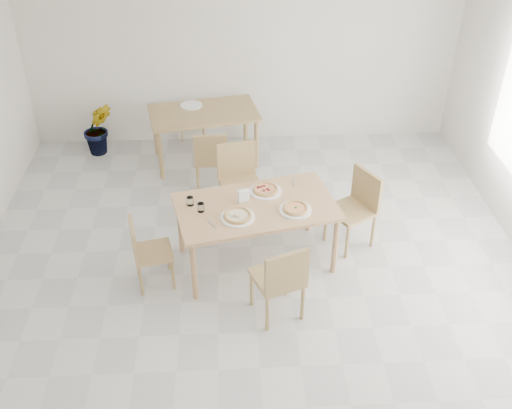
{
  "coord_description": "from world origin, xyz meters",
  "views": [
    {
      "loc": [
        -0.22,
        -4.46,
        4.28
      ],
      "look_at": [
        0.04,
        0.62,
        0.76
      ],
      "focal_mm": 42.0,
      "sensor_mm": 36.0,
      "label": 1
    }
  ],
  "objects_px": {
    "chair_north": "(239,177)",
    "pizza_pepperoni": "(266,189)",
    "chair_south": "(281,278)",
    "plate_empty": "(191,105)",
    "plate_margherita": "(295,210)",
    "pizza_mushroom": "(238,215)",
    "tumbler_b": "(190,201)",
    "chair_back_s": "(211,156)",
    "plate_pepperoni": "(266,191)",
    "napkin_holder": "(244,196)",
    "tumbler_a": "(201,207)",
    "second_table": "(204,117)",
    "plate_mushroom": "(238,217)",
    "main_table": "(256,211)",
    "chair_west": "(145,249)",
    "pizza_margherita": "(295,208)",
    "potted_plant": "(98,128)",
    "chair_east": "(357,204)",
    "chair_back_n": "(193,107)"
  },
  "relations": [
    {
      "from": "pizza_mushroom",
      "to": "plate_margherita",
      "type": "bearing_deg",
      "value": 9.28
    },
    {
      "from": "plate_mushroom",
      "to": "plate_empty",
      "type": "distance_m",
      "value": 2.69
    },
    {
      "from": "tumbler_a",
      "to": "second_table",
      "type": "height_order",
      "value": "tumbler_a"
    },
    {
      "from": "tumbler_b",
      "to": "plate_empty",
      "type": "bearing_deg",
      "value": 91.88
    },
    {
      "from": "chair_north",
      "to": "tumbler_a",
      "type": "relative_size",
      "value": 10.02
    },
    {
      "from": "tumbler_b",
      "to": "chair_south",
      "type": "bearing_deg",
      "value": -46.26
    },
    {
      "from": "chair_back_s",
      "to": "plate_empty",
      "type": "relative_size",
      "value": 2.85
    },
    {
      "from": "plate_margherita",
      "to": "pizza_margherita",
      "type": "relative_size",
      "value": 1.07
    },
    {
      "from": "chair_west",
      "to": "pizza_mushroom",
      "type": "height_order",
      "value": "pizza_mushroom"
    },
    {
      "from": "main_table",
      "to": "napkin_holder",
      "type": "distance_m",
      "value": 0.2
    },
    {
      "from": "tumbler_b",
      "to": "plate_empty",
      "type": "distance_m",
      "value": 2.38
    },
    {
      "from": "plate_margherita",
      "to": "chair_back_n",
      "type": "height_order",
      "value": "chair_back_n"
    },
    {
      "from": "pizza_margherita",
      "to": "main_table",
      "type": "bearing_deg",
      "value": 163.55
    },
    {
      "from": "chair_east",
      "to": "chair_back_s",
      "type": "height_order",
      "value": "chair_east"
    },
    {
      "from": "pizza_mushroom",
      "to": "chair_back_s",
      "type": "distance_m",
      "value": 1.75
    },
    {
      "from": "plate_mushroom",
      "to": "second_table",
      "type": "relative_size",
      "value": 0.22
    },
    {
      "from": "tumbler_a",
      "to": "chair_back_n",
      "type": "height_order",
      "value": "tumbler_a"
    },
    {
      "from": "chair_back_n",
      "to": "chair_west",
      "type": "bearing_deg",
      "value": -91.79
    },
    {
      "from": "chair_east",
      "to": "napkin_holder",
      "type": "relative_size",
      "value": 6.32
    },
    {
      "from": "pizza_pepperoni",
      "to": "napkin_holder",
      "type": "xyz_separation_m",
      "value": [
        -0.24,
        -0.17,
        0.04
      ]
    },
    {
      "from": "napkin_holder",
      "to": "plate_empty",
      "type": "distance_m",
      "value": 2.43
    },
    {
      "from": "chair_north",
      "to": "pizza_pepperoni",
      "type": "distance_m",
      "value": 0.75
    },
    {
      "from": "chair_east",
      "to": "chair_back_n",
      "type": "height_order",
      "value": "chair_east"
    },
    {
      "from": "pizza_mushroom",
      "to": "potted_plant",
      "type": "height_order",
      "value": "pizza_mushroom"
    },
    {
      "from": "chair_south",
      "to": "pizza_margherita",
      "type": "bearing_deg",
      "value": -125.72
    },
    {
      "from": "plate_pepperoni",
      "to": "chair_back_s",
      "type": "relative_size",
      "value": 0.41
    },
    {
      "from": "main_table",
      "to": "tumbler_b",
      "type": "height_order",
      "value": "tumbler_b"
    },
    {
      "from": "chair_west",
      "to": "napkin_holder",
      "type": "bearing_deg",
      "value": -83.23
    },
    {
      "from": "chair_north",
      "to": "tumbler_b",
      "type": "distance_m",
      "value": 1.04
    },
    {
      "from": "pizza_mushroom",
      "to": "main_table",
      "type": "bearing_deg",
      "value": 47.42
    },
    {
      "from": "chair_south",
      "to": "chair_north",
      "type": "height_order",
      "value": "chair_north"
    },
    {
      "from": "plate_margherita",
      "to": "pizza_mushroom",
      "type": "xyz_separation_m",
      "value": [
        -0.59,
        -0.1,
        0.02
      ]
    },
    {
      "from": "chair_south",
      "to": "pizza_pepperoni",
      "type": "xyz_separation_m",
      "value": [
        -0.08,
        1.11,
        0.27
      ]
    },
    {
      "from": "chair_back_s",
      "to": "tumbler_b",
      "type": "bearing_deg",
      "value": 80.77
    },
    {
      "from": "plate_margherita",
      "to": "pizza_mushroom",
      "type": "height_order",
      "value": "pizza_mushroom"
    },
    {
      "from": "main_table",
      "to": "chair_west",
      "type": "xyz_separation_m",
      "value": [
        -1.14,
        -0.29,
        -0.23
      ]
    },
    {
      "from": "plate_margherita",
      "to": "chair_back_s",
      "type": "height_order",
      "value": "chair_back_s"
    },
    {
      "from": "chair_south",
      "to": "tumbler_a",
      "type": "height_order",
      "value": "chair_south"
    },
    {
      "from": "plate_pepperoni",
      "to": "plate_empty",
      "type": "height_order",
      "value": "same"
    },
    {
      "from": "pizza_mushroom",
      "to": "napkin_holder",
      "type": "relative_size",
      "value": 2.47
    },
    {
      "from": "chair_south",
      "to": "tumbler_b",
      "type": "height_order",
      "value": "chair_south"
    },
    {
      "from": "chair_south",
      "to": "plate_empty",
      "type": "height_order",
      "value": "chair_south"
    },
    {
      "from": "main_table",
      "to": "chair_back_s",
      "type": "height_order",
      "value": "chair_back_s"
    },
    {
      "from": "plate_mushroom",
      "to": "pizza_pepperoni",
      "type": "bearing_deg",
      "value": 55.94
    },
    {
      "from": "second_table",
      "to": "plate_empty",
      "type": "height_order",
      "value": "plate_empty"
    },
    {
      "from": "plate_mushroom",
      "to": "second_table",
      "type": "distance_m",
      "value": 2.48
    },
    {
      "from": "chair_north",
      "to": "second_table",
      "type": "bearing_deg",
      "value": 94.29
    },
    {
      "from": "plate_mushroom",
      "to": "pizza_margherita",
      "type": "height_order",
      "value": "pizza_margherita"
    },
    {
      "from": "plate_pepperoni",
      "to": "chair_west",
      "type": "bearing_deg",
      "value": -156.75
    },
    {
      "from": "chair_west",
      "to": "pizza_margherita",
      "type": "bearing_deg",
      "value": -96.53
    }
  ]
}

